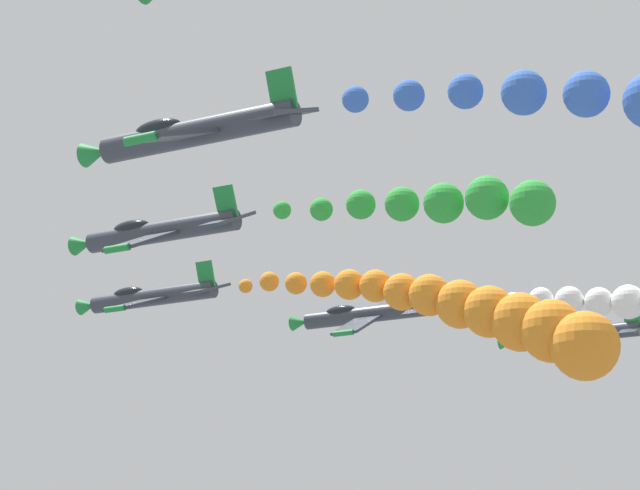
% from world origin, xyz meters
% --- Properties ---
extents(airplane_lead, '(9.11, 10.35, 3.60)m').
position_xyz_m(airplane_lead, '(5.21, 14.84, 125.72)').
color(airplane_lead, '#333842').
extents(smoke_trail_lead, '(5.20, 23.53, 8.53)m').
position_xyz_m(smoke_trail_lead, '(3.33, -8.56, 121.52)').
color(smoke_trail_lead, orange).
extents(airplane_left_inner, '(8.85, 10.35, 4.28)m').
position_xyz_m(airplane_left_inner, '(-6.48, 5.92, 125.67)').
color(airplane_left_inner, '#333842').
extents(smoke_trail_left_inner, '(2.29, 14.35, 3.21)m').
position_xyz_m(smoke_trail_left_inner, '(-6.77, -10.51, 124.64)').
color(smoke_trail_left_inner, green).
extents(airplane_right_inner, '(8.79, 10.35, 4.44)m').
position_xyz_m(airplane_right_inner, '(17.35, 6.03, 126.07)').
color(airplane_right_inner, '#333842').
extents(airplane_left_outer, '(9.04, 10.35, 3.80)m').
position_xyz_m(airplane_left_outer, '(-18.03, -3.96, 125.41)').
color(airplane_left_outer, '#333842').
extents(airplane_right_outer, '(9.00, 10.35, 3.90)m').
position_xyz_m(airplane_right_outer, '(28.40, -5.06, 125.65)').
color(airplane_right_outer, '#333842').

